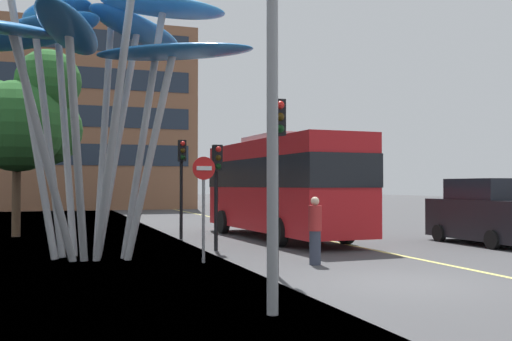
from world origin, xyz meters
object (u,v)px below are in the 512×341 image
(red_bus, at_px, (280,182))
(traffic_light_island_mid, at_px, (182,167))
(traffic_light_kerb_near, at_px, (278,149))
(no_entry_sign, at_px, (204,192))
(pedestrian, at_px, (315,231))
(traffic_light_kerb_far, at_px, (217,174))
(car_parked_mid, at_px, (487,213))
(street_lamp, at_px, (295,7))
(leaf_sculpture, at_px, (91,23))

(red_bus, relative_size, traffic_light_island_mid, 2.73)
(traffic_light_kerb_near, xyz_separation_m, no_entry_sign, (-1.00, 2.78, -0.99))
(pedestrian, distance_m, no_entry_sign, 3.03)
(traffic_light_kerb_far, height_order, car_parked_mid, traffic_light_kerb_far)
(no_entry_sign, bearing_deg, red_bus, 53.57)
(traffic_light_kerb_near, xyz_separation_m, traffic_light_island_mid, (-0.16, 9.73, -0.14))
(traffic_light_island_mid, relative_size, street_lamp, 0.49)
(leaf_sculpture, height_order, traffic_light_kerb_near, leaf_sculpture)
(street_lamp, bearing_deg, red_bus, 70.13)
(traffic_light_island_mid, xyz_separation_m, no_entry_sign, (-0.84, -6.95, -0.86))
(traffic_light_kerb_near, relative_size, traffic_light_island_mid, 1.05)
(leaf_sculpture, relative_size, street_lamp, 1.23)
(traffic_light_kerb_near, relative_size, no_entry_sign, 1.42)
(traffic_light_kerb_far, height_order, traffic_light_island_mid, traffic_light_island_mid)
(pedestrian, bearing_deg, red_bus, 75.89)
(car_parked_mid, relative_size, street_lamp, 0.59)
(no_entry_sign, bearing_deg, traffic_light_island_mid, 83.11)
(traffic_light_kerb_near, bearing_deg, street_lamp, -106.37)
(car_parked_mid, relative_size, pedestrian, 2.59)
(red_bus, bearing_deg, car_parked_mid, -35.76)
(car_parked_mid, height_order, street_lamp, street_lamp)
(traffic_light_kerb_far, bearing_deg, car_parked_mid, -5.67)
(traffic_light_kerb_near, bearing_deg, red_bus, 68.74)
(red_bus, relative_size, leaf_sculpture, 1.08)
(traffic_light_island_mid, bearing_deg, leaf_sculpture, -124.75)
(traffic_light_kerb_far, height_order, pedestrian, traffic_light_kerb_far)
(street_lamp, height_order, pedestrian, street_lamp)
(traffic_light_kerb_far, height_order, no_entry_sign, traffic_light_kerb_far)
(traffic_light_kerb_near, bearing_deg, leaf_sculpture, 129.63)
(pedestrian, bearing_deg, traffic_light_kerb_far, 111.75)
(traffic_light_kerb_far, bearing_deg, red_bus, 44.92)
(no_entry_sign, bearing_deg, pedestrian, -25.65)
(street_lamp, xyz_separation_m, pedestrian, (2.64, 5.12, -3.98))
(traffic_light_kerb_far, bearing_deg, street_lamp, -97.01)
(no_entry_sign, bearing_deg, traffic_light_kerb_near, -70.24)
(traffic_light_kerb_near, bearing_deg, traffic_light_island_mid, 90.93)
(traffic_light_kerb_near, bearing_deg, no_entry_sign, 109.76)
(traffic_light_kerb_near, bearing_deg, car_parked_mid, 25.66)
(leaf_sculpture, relative_size, pedestrian, 5.42)
(traffic_light_kerb_far, xyz_separation_m, car_parked_mid, (9.26, -0.92, -1.31))
(red_bus, height_order, car_parked_mid, red_bus)
(traffic_light_kerb_near, xyz_separation_m, pedestrian, (1.59, 1.53, -1.95))
(leaf_sculpture, height_order, car_parked_mid, leaf_sculpture)
(leaf_sculpture, bearing_deg, traffic_light_island_mid, 55.25)
(leaf_sculpture, distance_m, street_lamp, 8.72)
(leaf_sculpture, distance_m, pedestrian, 8.30)
(leaf_sculpture, bearing_deg, street_lamp, -71.60)
(leaf_sculpture, xyz_separation_m, pedestrian, (5.35, -3.00, -5.59))
(red_bus, distance_m, pedestrian, 7.53)
(leaf_sculpture, relative_size, no_entry_sign, 3.38)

